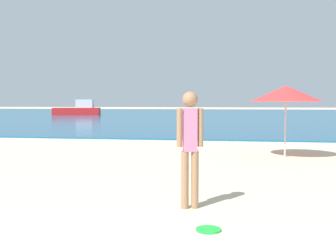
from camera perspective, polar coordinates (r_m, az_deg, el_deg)
water at (r=45.79m, az=7.40°, el=1.55°), size 160.00×60.00×0.06m
person_standing at (r=5.80m, az=3.05°, el=-2.26°), size 0.37×0.22×1.65m
frisbee at (r=5.00m, az=5.60°, el=-14.05°), size 0.30×0.30×0.03m
boat_far at (r=44.36m, az=-12.28°, el=2.21°), size 5.03×2.42×1.64m
beach_ball at (r=12.73m, az=3.00°, el=-2.58°), size 0.36×0.36×0.36m
beach_umbrella at (r=11.57m, az=15.96°, el=4.32°), size 1.91×1.91×1.94m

